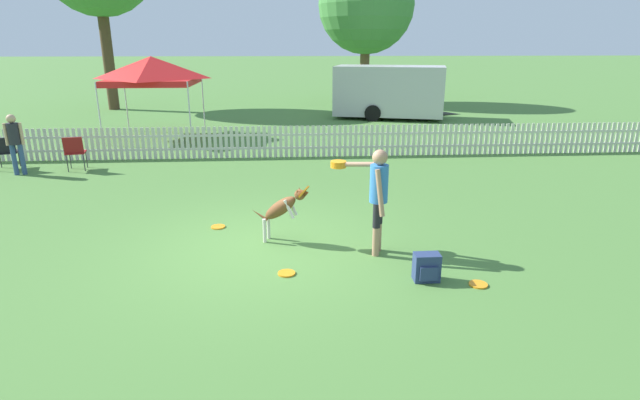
{
  "coord_description": "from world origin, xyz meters",
  "views": [
    {
      "loc": [
        0.4,
        -7.48,
        3.19
      ],
      "look_at": [
        0.91,
        0.05,
        0.8
      ],
      "focal_mm": 28.0,
      "sensor_mm": 36.0,
      "label": 1
    }
  ],
  "objects_px": {
    "frisbee_near_dog": "(218,227)",
    "equipment_trailer": "(389,91)",
    "frisbee_midfield": "(287,273)",
    "tree_left_grove": "(366,5)",
    "folding_chair_blue_left": "(6,150)",
    "frisbee_near_handler": "(478,284)",
    "spectator_standing": "(15,139)",
    "backpack_on_grass": "(427,268)",
    "canopy_tent_main": "(152,71)",
    "handler_person": "(375,188)",
    "folding_chair_center": "(75,150)",
    "leaping_dog": "(283,207)"
  },
  "relations": [
    {
      "from": "frisbee_midfield",
      "to": "tree_left_grove",
      "type": "bearing_deg",
      "value": 78.36
    },
    {
      "from": "frisbee_midfield",
      "to": "folding_chair_blue_left",
      "type": "relative_size",
      "value": 0.29
    },
    {
      "from": "handler_person",
      "to": "folding_chair_center",
      "type": "bearing_deg",
      "value": 69.94
    },
    {
      "from": "handler_person",
      "to": "frisbee_near_handler",
      "type": "xyz_separation_m",
      "value": [
        1.25,
        -1.23,
        -1.04
      ]
    },
    {
      "from": "leaping_dog",
      "to": "spectator_standing",
      "type": "xyz_separation_m",
      "value": [
        -6.63,
        4.93,
        0.29
      ]
    },
    {
      "from": "frisbee_near_handler",
      "to": "folding_chair_blue_left",
      "type": "relative_size",
      "value": 0.29
    },
    {
      "from": "frisbee_midfield",
      "to": "folding_chair_center",
      "type": "distance_m",
      "value": 8.45
    },
    {
      "from": "handler_person",
      "to": "folding_chair_center",
      "type": "height_order",
      "value": "handler_person"
    },
    {
      "from": "tree_left_grove",
      "to": "frisbee_near_handler",
      "type": "bearing_deg",
      "value": -94.46
    },
    {
      "from": "backpack_on_grass",
      "to": "leaping_dog",
      "type": "bearing_deg",
      "value": 142.31
    },
    {
      "from": "frisbee_near_dog",
      "to": "backpack_on_grass",
      "type": "bearing_deg",
      "value": -36.12
    },
    {
      "from": "frisbee_near_handler",
      "to": "equipment_trailer",
      "type": "bearing_deg",
      "value": 83.1
    },
    {
      "from": "folding_chair_center",
      "to": "spectator_standing",
      "type": "distance_m",
      "value": 1.36
    },
    {
      "from": "backpack_on_grass",
      "to": "folding_chair_center",
      "type": "relative_size",
      "value": 0.44
    },
    {
      "from": "equipment_trailer",
      "to": "frisbee_near_dog",
      "type": "bearing_deg",
      "value": -97.68
    },
    {
      "from": "leaping_dog",
      "to": "backpack_on_grass",
      "type": "xyz_separation_m",
      "value": [
        2.0,
        -1.54,
        -0.42
      ]
    },
    {
      "from": "handler_person",
      "to": "folding_chair_center",
      "type": "xyz_separation_m",
      "value": [
        -6.79,
        5.77,
        -0.51
      ]
    },
    {
      "from": "backpack_on_grass",
      "to": "equipment_trailer",
      "type": "relative_size",
      "value": 0.07
    },
    {
      "from": "frisbee_near_dog",
      "to": "tree_left_grove",
      "type": "height_order",
      "value": "tree_left_grove"
    },
    {
      "from": "folding_chair_center",
      "to": "tree_left_grove",
      "type": "relative_size",
      "value": 0.12
    },
    {
      "from": "spectator_standing",
      "to": "folding_chair_center",
      "type": "bearing_deg",
      "value": -179.12
    },
    {
      "from": "handler_person",
      "to": "frisbee_near_handler",
      "type": "distance_m",
      "value": 2.04
    },
    {
      "from": "frisbee_near_handler",
      "to": "spectator_standing",
      "type": "height_order",
      "value": "spectator_standing"
    },
    {
      "from": "folding_chair_blue_left",
      "to": "canopy_tent_main",
      "type": "xyz_separation_m",
      "value": [
        2.77,
        4.57,
        1.75
      ]
    },
    {
      "from": "handler_person",
      "to": "canopy_tent_main",
      "type": "distance_m",
      "value": 12.15
    },
    {
      "from": "spectator_standing",
      "to": "canopy_tent_main",
      "type": "bearing_deg",
      "value": -126.84
    },
    {
      "from": "canopy_tent_main",
      "to": "equipment_trailer",
      "type": "distance_m",
      "value": 9.93
    },
    {
      "from": "frisbee_midfield",
      "to": "folding_chair_blue_left",
      "type": "distance_m",
      "value": 9.89
    },
    {
      "from": "canopy_tent_main",
      "to": "handler_person",
      "type": "bearing_deg",
      "value": -61.02
    },
    {
      "from": "frisbee_near_handler",
      "to": "leaping_dog",
      "type": "bearing_deg",
      "value": 147.01
    },
    {
      "from": "folding_chair_blue_left",
      "to": "canopy_tent_main",
      "type": "relative_size",
      "value": 0.3
    },
    {
      "from": "folding_chair_center",
      "to": "tree_left_grove",
      "type": "xyz_separation_m",
      "value": [
        9.71,
        14.4,
        4.49
      ]
    },
    {
      "from": "leaping_dog",
      "to": "frisbee_near_handler",
      "type": "xyz_separation_m",
      "value": [
        2.68,
        -1.74,
        -0.61
      ]
    },
    {
      "from": "leaping_dog",
      "to": "backpack_on_grass",
      "type": "bearing_deg",
      "value": 72.62
    },
    {
      "from": "tree_left_grove",
      "to": "handler_person",
      "type": "bearing_deg",
      "value": -98.24
    },
    {
      "from": "canopy_tent_main",
      "to": "equipment_trailer",
      "type": "relative_size",
      "value": 0.52
    },
    {
      "from": "frisbee_near_dog",
      "to": "equipment_trailer",
      "type": "height_order",
      "value": "equipment_trailer"
    },
    {
      "from": "backpack_on_grass",
      "to": "folding_chair_blue_left",
      "type": "bearing_deg",
      "value": 142.59
    },
    {
      "from": "leaping_dog",
      "to": "frisbee_near_dog",
      "type": "height_order",
      "value": "leaping_dog"
    },
    {
      "from": "frisbee_midfield",
      "to": "tree_left_grove",
      "type": "relative_size",
      "value": 0.03
    },
    {
      "from": "leaping_dog",
      "to": "folding_chair_center",
      "type": "bearing_deg",
      "value": -114.13
    },
    {
      "from": "leaping_dog",
      "to": "frisbee_midfield",
      "type": "bearing_deg",
      "value": 22.46
    },
    {
      "from": "backpack_on_grass",
      "to": "folding_chair_blue_left",
      "type": "distance_m",
      "value": 11.59
    },
    {
      "from": "spectator_standing",
      "to": "frisbee_near_handler",
      "type": "bearing_deg",
      "value": 130.7
    },
    {
      "from": "leaping_dog",
      "to": "equipment_trailer",
      "type": "height_order",
      "value": "equipment_trailer"
    },
    {
      "from": "leaping_dog",
      "to": "tree_left_grove",
      "type": "height_order",
      "value": "tree_left_grove"
    },
    {
      "from": "frisbee_near_dog",
      "to": "frisbee_midfield",
      "type": "bearing_deg",
      "value": -58.3
    },
    {
      "from": "frisbee_near_handler",
      "to": "canopy_tent_main",
      "type": "relative_size",
      "value": 0.09
    },
    {
      "from": "backpack_on_grass",
      "to": "spectator_standing",
      "type": "height_order",
      "value": "spectator_standing"
    },
    {
      "from": "frisbee_near_handler",
      "to": "frisbee_near_dog",
      "type": "xyz_separation_m",
      "value": [
        -3.86,
        2.51,
        0.0
      ]
    }
  ]
}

